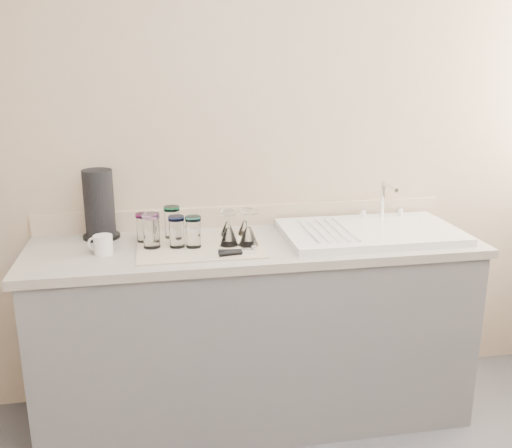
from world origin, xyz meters
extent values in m
cube|color=tan|center=(0.00, 1.50, 1.25)|extent=(3.50, 0.04, 2.50)
cube|color=slate|center=(0.00, 1.20, 0.43)|extent=(2.00, 0.60, 0.86)
cube|color=gray|center=(0.00, 1.20, 0.88)|extent=(2.06, 0.62, 0.04)
cube|color=white|center=(0.55, 1.20, 0.92)|extent=(0.82, 0.50, 0.03)
cylinder|color=silver|center=(0.69, 1.40, 1.03)|extent=(0.02, 0.02, 0.18)
cylinder|color=silver|center=(0.69, 1.32, 1.10)|extent=(0.02, 0.16, 0.02)
cylinder|color=silver|center=(0.59, 1.40, 0.96)|extent=(0.03, 0.03, 0.04)
cylinder|color=silver|center=(0.79, 1.40, 0.96)|extent=(0.03, 0.03, 0.04)
cube|color=beige|center=(-0.26, 1.17, 0.90)|extent=(0.55, 0.42, 0.01)
cylinder|color=white|center=(-0.50, 1.28, 0.96)|extent=(0.06, 0.06, 0.11)
cylinder|color=#DC18B1|center=(-0.50, 1.28, 1.03)|extent=(0.07, 0.07, 0.02)
cylinder|color=white|center=(-0.37, 1.32, 0.97)|extent=(0.07, 0.07, 0.13)
cylinder|color=#0F986B|center=(-0.37, 1.32, 1.05)|extent=(0.07, 0.07, 0.02)
cylinder|color=white|center=(-0.47, 1.18, 0.98)|extent=(0.07, 0.07, 0.13)
cylinder|color=#B38CD0|center=(-0.47, 1.18, 1.05)|extent=(0.08, 0.08, 0.02)
cylinder|color=white|center=(-0.36, 1.17, 0.97)|extent=(0.07, 0.07, 0.12)
cylinder|color=#2A42BB|center=(-0.36, 1.17, 1.04)|extent=(0.07, 0.07, 0.02)
cylinder|color=white|center=(-0.29, 1.15, 0.97)|extent=(0.07, 0.07, 0.12)
cylinder|color=#2FB1C9|center=(-0.29, 1.15, 1.04)|extent=(0.07, 0.07, 0.02)
cone|color=white|center=(-0.12, 1.30, 0.94)|extent=(0.07, 0.07, 0.06)
cylinder|color=white|center=(-0.12, 1.30, 1.00)|extent=(0.01, 0.01, 0.05)
cylinder|color=white|center=(-0.12, 1.30, 1.03)|extent=(0.07, 0.07, 0.01)
cone|color=white|center=(-0.03, 1.31, 0.94)|extent=(0.07, 0.07, 0.06)
cylinder|color=white|center=(-0.03, 1.31, 1.00)|extent=(0.01, 0.01, 0.05)
cylinder|color=white|center=(-0.03, 1.31, 1.03)|extent=(0.07, 0.07, 0.01)
cone|color=white|center=(-0.13, 1.15, 0.95)|extent=(0.08, 0.08, 0.08)
cylinder|color=white|center=(-0.13, 1.15, 1.02)|extent=(0.01, 0.01, 0.06)
cylinder|color=white|center=(-0.13, 1.15, 1.06)|extent=(0.08, 0.08, 0.01)
cone|color=white|center=(-0.05, 1.13, 0.95)|extent=(0.09, 0.09, 0.08)
cylinder|color=white|center=(-0.05, 1.13, 1.02)|extent=(0.01, 0.01, 0.07)
cylinder|color=white|center=(-0.05, 1.13, 1.06)|extent=(0.09, 0.09, 0.01)
cube|color=silver|center=(-0.06, 1.02, 0.92)|extent=(0.06, 0.03, 0.02)
cylinder|color=black|center=(-0.13, 1.01, 0.92)|extent=(0.13, 0.04, 0.02)
cylinder|color=black|center=(-0.13, 1.03, 0.92)|extent=(0.13, 0.04, 0.02)
cylinder|color=white|center=(-0.67, 1.15, 0.94)|extent=(0.11, 0.11, 0.08)
torus|color=white|center=(-0.71, 1.17, 0.94)|extent=(0.06, 0.04, 0.06)
cylinder|color=black|center=(-0.70, 1.40, 0.91)|extent=(0.17, 0.17, 0.01)
cylinder|color=black|center=(-0.70, 1.40, 1.07)|extent=(0.14, 0.14, 0.31)
camera|label=1|loc=(-0.45, -1.25, 1.70)|focal=40.00mm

